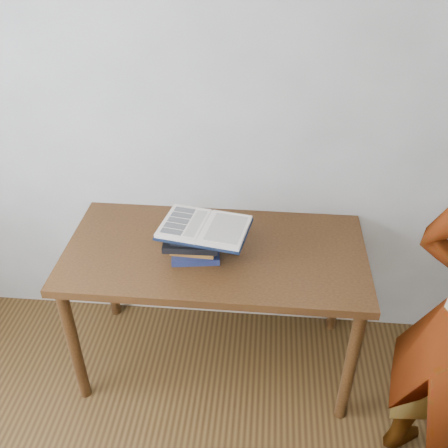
# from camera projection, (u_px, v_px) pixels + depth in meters

# --- Properties ---
(room_shell) EXTENTS (3.54, 3.54, 2.62)m
(room_shell) POSITION_uv_depth(u_px,v_px,m) (29.00, 346.00, 0.85)
(room_shell) COLOR beige
(room_shell) RESTS_ON ground
(desk) EXTENTS (1.47, 0.74, 0.79)m
(desk) POSITION_uv_depth(u_px,v_px,m) (215.00, 265.00, 2.49)
(desk) COLOR #4F3113
(desk) RESTS_ON ground
(book_stack) EXTENTS (0.27, 0.21, 0.15)m
(book_stack) POSITION_uv_depth(u_px,v_px,m) (193.00, 241.00, 2.37)
(book_stack) COLOR #191D4B
(book_stack) RESTS_ON desk
(open_book) EXTENTS (0.44, 0.34, 0.03)m
(open_book) POSITION_uv_depth(u_px,v_px,m) (205.00, 227.00, 2.30)
(open_book) COLOR black
(open_book) RESTS_ON book_stack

